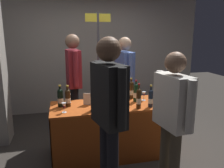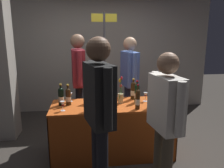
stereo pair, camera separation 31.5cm
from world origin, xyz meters
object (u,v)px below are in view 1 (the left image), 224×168
Objects in this scene: wine_glass_near_taster at (64,106)px; flower_vase at (120,96)px; wine_glass_near_vendor at (69,96)px; featured_wine_bottle at (139,98)px; vendor_presenter at (124,75)px; tasting_table at (112,120)px; display_bottle_0 at (103,100)px; wine_glass_mid at (144,94)px; booth_signpost at (99,61)px; taster_foreground_right at (172,112)px.

flower_vase is (0.81, 0.23, 0.02)m from wine_glass_near_taster.
wine_glass_near_taster is 0.84m from flower_vase.
featured_wine_bottle is at bearing -26.93° from wine_glass_near_vendor.
flower_vase is 0.23× the size of vendor_presenter.
featured_wine_bottle is at bearing -37.49° from tasting_table.
tasting_table is 5.69× the size of display_bottle_0.
wine_glass_near_vendor is 0.34× the size of flower_vase.
featured_wine_bottle is 0.20× the size of vendor_presenter.
wine_glass_near_vendor reaches higher than tasting_table.
vendor_presenter reaches higher than featured_wine_bottle.
wine_glass_mid is at bearing 20.28° from display_bottle_0.
wine_glass_near_vendor is at bearing 153.07° from featured_wine_bottle.
wine_glass_near_taster is 0.08× the size of vendor_presenter.
booth_signpost is (0.68, 1.27, 0.40)m from wine_glass_near_taster.
taster_foreground_right is (1.02, -1.18, 0.09)m from wine_glass_near_vendor.
featured_wine_bottle is 2.64× the size of wine_glass_near_taster.
booth_signpost reaches higher than display_bottle_0.
featured_wine_bottle reaches higher than tasting_table.
wine_glass_near_vendor is at bearing 78.67° from wine_glass_near_taster.
booth_signpost reaches higher than vendor_presenter.
flower_vase is 0.82m from vendor_presenter.
wine_glass_mid is 1.04× the size of wine_glass_near_taster.
wine_glass_near_vendor reaches higher than wine_glass_near_taster.
featured_wine_bottle is (0.31, -0.24, 0.38)m from tasting_table.
display_bottle_0 reaches higher than wine_glass_near_taster.
wine_glass_near_vendor is 0.99× the size of wine_glass_mid.
wine_glass_near_taster is at bearing -164.83° from tasting_table.
vendor_presenter reaches higher than wine_glass_mid.
flower_vase reaches higher than wine_glass_mid.
wine_glass_mid is at bearing -6.90° from wine_glass_near_vendor.
display_bottle_0 is 1.14m from vendor_presenter.
taster_foreground_right reaches higher than display_bottle_0.
tasting_table is at bearing 15.17° from wine_glass_near_taster.
booth_signpost reaches higher than wine_glass_near_vendor.
display_bottle_0 is 0.19× the size of taster_foreground_right.
wine_glass_mid is (0.20, 0.33, -0.04)m from featured_wine_bottle.
display_bottle_0 is 0.58m from wine_glass_near_vendor.
taster_foreground_right is at bearing -66.12° from tasting_table.
tasting_table is at bearing 44.72° from display_bottle_0.
wine_glass_near_taster is at bearing 176.68° from featured_wine_bottle.
wine_glass_near_taster is at bearing -177.96° from display_bottle_0.
vendor_presenter is at bearing 69.39° from flower_vase.
featured_wine_bottle reaches higher than wine_glass_near_taster.
flower_vase is 0.25× the size of taster_foreground_right.
display_bottle_0 is at bearing -37.95° from vendor_presenter.
wine_glass_near_taster is 0.33× the size of flower_vase.
wine_glass_near_taster is at bearing -164.11° from flower_vase.
tasting_table is 12.97× the size of wine_glass_near_vendor.
taster_foreground_right reaches higher than wine_glass_near_taster.
vendor_presenter reaches higher than wine_glass_near_taster.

